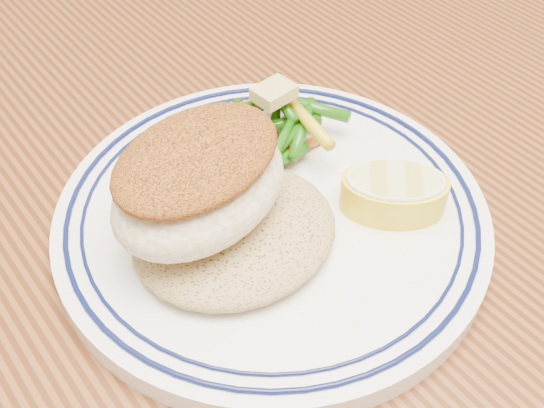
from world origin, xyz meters
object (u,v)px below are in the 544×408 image
(plate, at_px, (272,217))
(vegetable_pile, at_px, (261,129))
(lemon_wedge, at_px, (394,191))
(fish_fillet, at_px, (199,181))
(rice_pilaf, at_px, (235,229))
(dining_table, at_px, (272,343))

(plate, bearing_deg, vegetable_pile, 59.32)
(plate, height_order, lemon_wedge, lemon_wedge)
(fish_fillet, distance_m, vegetable_pile, 0.09)
(rice_pilaf, distance_m, vegetable_pile, 0.08)
(vegetable_pile, distance_m, lemon_wedge, 0.10)
(dining_table, relative_size, vegetable_pile, 14.85)
(vegetable_pile, xyz_separation_m, lemon_wedge, (0.03, -0.09, -0.00))
(dining_table, distance_m, fish_fillet, 0.16)
(vegetable_pile, bearing_deg, dining_table, -122.19)
(dining_table, relative_size, fish_fillet, 12.49)
(dining_table, xyz_separation_m, plate, (0.01, 0.01, 0.11))
(fish_fillet, distance_m, lemon_wedge, 0.11)
(vegetable_pile, bearing_deg, rice_pilaf, -136.62)
(rice_pilaf, distance_m, lemon_wedge, 0.09)
(plate, relative_size, rice_pilaf, 2.17)
(rice_pilaf, bearing_deg, lemon_wedge, -20.73)
(fish_fillet, bearing_deg, rice_pilaf, -52.38)
(fish_fillet, relative_size, lemon_wedge, 1.51)
(rice_pilaf, xyz_separation_m, fish_fillet, (-0.01, 0.01, 0.03))
(dining_table, bearing_deg, plate, 52.90)
(vegetable_pile, height_order, lemon_wedge, vegetable_pile)
(rice_pilaf, xyz_separation_m, lemon_wedge, (0.09, -0.03, 0.00))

